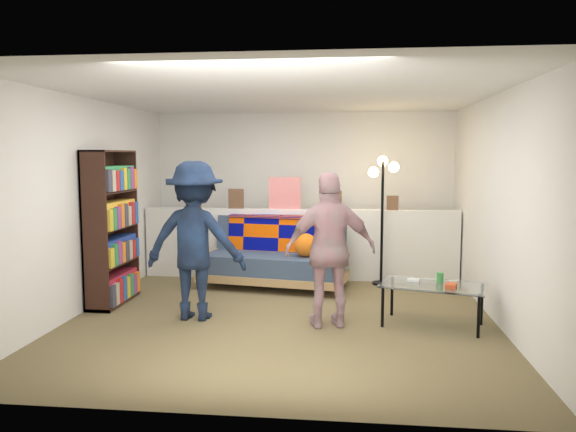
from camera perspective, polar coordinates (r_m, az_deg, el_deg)
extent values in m
plane|color=brown|center=(6.34, -0.41, -9.86)|extent=(5.00, 5.00, 0.00)
cube|color=silver|center=(8.60, 1.56, 2.47)|extent=(4.50, 0.10, 2.40)
cube|color=silver|center=(6.77, -19.70, 1.13)|extent=(0.10, 5.00, 2.40)
cube|color=silver|center=(6.27, 20.47, 0.73)|extent=(0.10, 5.00, 2.40)
cube|color=white|center=(6.13, -0.42, 12.24)|extent=(4.50, 5.00, 0.10)
cube|color=silver|center=(7.98, 1.12, -2.86)|extent=(4.45, 0.15, 1.00)
cube|color=brown|center=(8.17, -9.43, 1.57)|extent=(0.18, 0.02, 0.22)
cube|color=brown|center=(8.02, -5.30, 1.76)|extent=(0.22, 0.02, 0.28)
cube|color=silver|center=(7.91, -0.33, 2.34)|extent=(0.45, 0.02, 0.45)
cube|color=brown|center=(7.86, 4.75, 1.60)|extent=(0.20, 0.02, 0.26)
cube|color=brown|center=(7.88, 10.57, 1.31)|extent=(0.16, 0.02, 0.20)
cube|color=#A98352|center=(7.53, -1.49, -6.10)|extent=(2.04, 1.16, 0.10)
cube|color=#34465E|center=(7.45, -1.61, -4.89)|extent=(1.91, 1.00, 0.24)
cube|color=#34465E|center=(7.76, -0.77, -2.18)|extent=(1.83, 0.53, 0.57)
cylinder|color=#A98352|center=(7.80, -7.90, -3.84)|extent=(0.23, 0.86, 0.09)
cylinder|color=#A98352|center=(7.27, 5.39, -4.54)|extent=(0.23, 0.86, 0.09)
cube|color=#050B76|center=(7.68, -0.95, -2.26)|extent=(1.46, 0.34, 0.53)
cube|color=#050B76|center=(7.77, -0.67, -0.06)|extent=(1.49, 0.49, 0.03)
sphere|color=#DF5D13|center=(7.28, 1.81, -2.97)|extent=(0.30, 0.30, 0.30)
cube|color=black|center=(6.99, -18.58, -1.11)|extent=(0.02, 0.91, 1.81)
cube|color=black|center=(6.53, -19.09, -1.61)|extent=(0.30, 0.02, 1.81)
cube|color=black|center=(7.33, -16.13, -0.70)|extent=(0.30, 0.02, 1.81)
cube|color=black|center=(6.88, -17.76, 6.29)|extent=(0.30, 0.91, 0.02)
cube|color=black|center=(7.09, -17.29, -8.25)|extent=(0.30, 0.91, 0.04)
cube|color=black|center=(6.99, -17.41, -4.57)|extent=(0.30, 0.87, 0.02)
cube|color=black|center=(6.93, -17.52, -1.13)|extent=(0.30, 0.87, 0.02)
cube|color=black|center=(6.89, -17.63, 2.36)|extent=(0.30, 0.87, 0.02)
cube|color=#AD2236|center=(7.04, -17.19, -6.83)|extent=(0.22, 0.85, 0.30)
cube|color=#213E92|center=(6.96, -17.30, -3.27)|extent=(0.22, 0.85, 0.28)
cube|color=gold|center=(6.90, -17.41, 0.19)|extent=(0.22, 0.85, 0.30)
cube|color=#369555|center=(6.88, -17.52, 3.70)|extent=(0.22, 0.85, 0.28)
cylinder|color=black|center=(5.89, 9.59, -9.10)|extent=(0.04, 0.04, 0.42)
cylinder|color=black|center=(5.77, 18.80, -9.68)|extent=(0.04, 0.04, 0.42)
cylinder|color=black|center=(6.32, 10.51, -8.06)|extent=(0.04, 0.04, 0.42)
cylinder|color=black|center=(6.21, 19.07, -8.57)|extent=(0.04, 0.04, 0.42)
cube|color=silver|center=(5.98, 14.51, -6.84)|extent=(1.16, 0.83, 0.02)
cube|color=silver|center=(6.05, 12.63, -6.38)|extent=(0.13, 0.08, 0.03)
cube|color=#C44922|center=(5.87, 16.23, -6.82)|extent=(0.14, 0.17, 0.04)
cylinder|color=#3B8D40|center=(6.08, 15.18, -6.04)|extent=(0.09, 0.09, 0.10)
cylinder|color=black|center=(7.82, 9.42, -6.75)|extent=(0.27, 0.27, 0.03)
cylinder|color=black|center=(7.68, 9.53, -0.75)|extent=(0.04, 0.04, 1.68)
sphere|color=#FFC672|center=(7.66, 8.67, 4.43)|extent=(0.14, 0.14, 0.14)
sphere|color=#FFC672|center=(7.63, 10.69, 4.90)|extent=(0.14, 0.14, 0.14)
sphere|color=#FFC672|center=(7.75, 9.60, 5.52)|extent=(0.14, 0.14, 0.14)
imported|color=black|center=(6.07, -9.43, -2.48)|extent=(1.12, 0.68, 1.69)
imported|color=pink|center=(5.72, 4.34, -3.47)|extent=(1.00, 0.59, 1.59)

